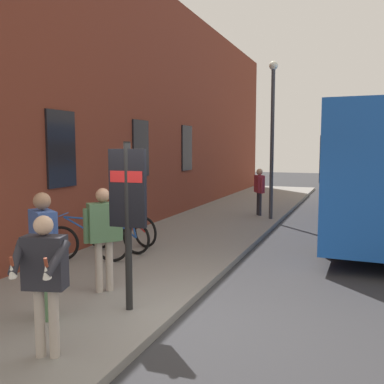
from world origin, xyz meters
TOP-DOWN VIEW (x-y plane):
  - ground at (6.00, -1.00)m, footprint 60.00×60.00m
  - sidewalk_pavement at (8.00, 1.75)m, footprint 24.00×3.50m
  - station_facade at (8.99, 3.80)m, footprint 22.00×0.65m
  - bicycle_under_window at (1.82, 2.76)m, footprint 0.63×1.72m
  - bicycle_mid_rack at (2.77, 2.63)m, footprint 0.48×1.76m
  - bicycle_far_end at (3.49, 2.73)m, footprint 0.66×1.71m
  - transit_info_sign at (-0.16, 0.67)m, footprint 0.11×0.55m
  - city_bus at (8.16, -3.00)m, footprint 10.55×2.80m
  - pedestrian_crossing_street at (8.95, 0.81)m, footprint 0.53×0.43m
  - pedestrian_near_bus at (-0.87, 1.56)m, footprint 0.48×0.56m
  - pedestrian_by_facade at (0.38, 1.43)m, footprint 0.52×0.50m
  - tourist_with_hotdogs at (-1.75, 0.81)m, footprint 0.64×0.63m
  - street_lamp at (8.41, 0.30)m, footprint 0.28×0.28m

SIDE VIEW (x-z plane):
  - ground at x=6.00m, z-range 0.00..0.00m
  - sidewalk_pavement at x=8.00m, z-range 0.00..0.12m
  - bicycle_under_window at x=1.82m, z-range 0.02..1.00m
  - bicycle_mid_rack at x=2.77m, z-range 0.02..1.00m
  - bicycle_far_end at x=3.49m, z-range 0.02..1.00m
  - pedestrian_crossing_street at x=8.95m, z-range 0.30..1.89m
  - tourist_with_hotdogs at x=-1.75m, z-range 0.31..1.90m
  - pedestrian_by_facade at x=0.38m, z-range 0.31..1.98m
  - pedestrian_near_bus at x=-0.87m, z-range 0.31..2.04m
  - transit_info_sign at x=-0.16m, z-range 0.52..2.92m
  - city_bus at x=8.16m, z-range 0.24..3.59m
  - street_lamp at x=8.41m, z-range 0.60..5.60m
  - station_facade at x=8.99m, z-range 0.00..7.30m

